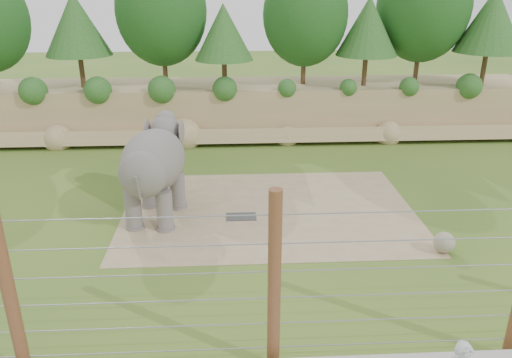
{
  "coord_description": "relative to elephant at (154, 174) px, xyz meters",
  "views": [
    {
      "loc": [
        -0.79,
        -12.63,
        7.46
      ],
      "look_at": [
        0.0,
        2.0,
        1.6
      ],
      "focal_mm": 35.0,
      "sensor_mm": 36.0,
      "label": 1
    }
  ],
  "objects": [
    {
      "name": "ground",
      "position": [
        3.29,
        -2.67,
        -1.58
      ],
      "size": [
        90.0,
        90.0,
        0.0
      ],
      "primitive_type": "plane",
      "color": "#426422",
      "rests_on": "ground"
    },
    {
      "name": "back_embankment",
      "position": [
        3.88,
        10.0,
        2.39
      ],
      "size": [
        30.0,
        5.52,
        8.77
      ],
      "color": "#97875C",
      "rests_on": "ground"
    },
    {
      "name": "dirt_patch",
      "position": [
        3.79,
        0.33,
        -1.57
      ],
      "size": [
        10.0,
        7.0,
        0.02
      ],
      "primitive_type": "cube",
      "color": "#987D5E",
      "rests_on": "ground"
    },
    {
      "name": "drain_grate",
      "position": [
        2.82,
        -0.16,
        -1.54
      ],
      "size": [
        1.0,
        0.6,
        0.03
      ],
      "primitive_type": "cube",
      "color": "#262628",
      "rests_on": "dirt_patch"
    },
    {
      "name": "elephant",
      "position": [
        0.0,
        0.0,
        0.0
      ],
      "size": [
        2.24,
        4.11,
        3.16
      ],
      "primitive_type": null,
      "rotation": [
        0.0,
        0.0,
        -0.15
      ],
      "color": "#5D5653",
      "rests_on": "ground"
    },
    {
      "name": "stone_ball",
      "position": [
        8.68,
        -2.8,
        -1.25
      ],
      "size": [
        0.62,
        0.62,
        0.62
      ],
      "primitive_type": "sphere",
      "color": "gray",
      "rests_on": "dirt_patch"
    },
    {
      "name": "barrier_fence",
      "position": [
        3.29,
        -7.17,
        0.42
      ],
      "size": [
        20.26,
        0.26,
        4.0
      ],
      "color": "brown",
      "rests_on": "ground"
    }
  ]
}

